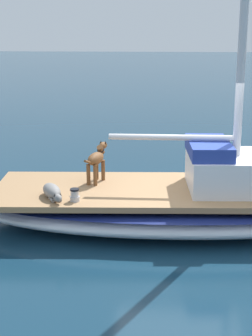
% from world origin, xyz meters
% --- Properties ---
extents(ground_plane, '(120.00, 120.00, 0.00)m').
position_xyz_m(ground_plane, '(0.00, 0.00, 0.00)').
color(ground_plane, '#143347').
extents(sailboat_main, '(2.88, 7.36, 0.66)m').
position_xyz_m(sailboat_main, '(0.00, 0.00, 0.34)').
color(sailboat_main, white).
rests_on(sailboat_main, ground).
extents(cabin_house, '(1.51, 2.29, 0.84)m').
position_xyz_m(cabin_house, '(-0.06, 1.12, 1.01)').
color(cabin_house, silver).
rests_on(cabin_house, sailboat_main).
extents(dog_grey, '(0.89, 0.51, 0.22)m').
position_xyz_m(dog_grey, '(0.67, -2.18, 0.77)').
color(dog_grey, gray).
rests_on(dog_grey, sailboat_main).
extents(dog_brown, '(0.92, 0.37, 0.70)m').
position_xyz_m(dog_brown, '(-0.30, -1.55, 1.08)').
color(dog_brown, brown).
rests_on(dog_brown, sailboat_main).
extents(deck_winch, '(0.16, 0.16, 0.21)m').
position_xyz_m(deck_winch, '(0.81, -1.78, 0.76)').
color(deck_winch, '#B7B7BC').
rests_on(deck_winch, sailboat_main).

